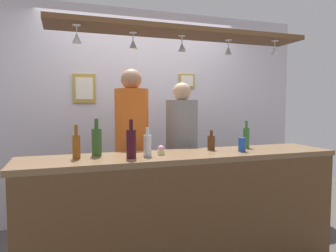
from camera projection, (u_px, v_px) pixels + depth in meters
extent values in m
plane|color=#4C4742|center=(171.00, 250.00, 3.02)|extent=(8.00, 8.00, 0.00)
cube|color=silver|center=(143.00, 114.00, 3.96)|extent=(4.40, 0.06, 2.60)
cube|color=brown|center=(185.00, 156.00, 2.62)|extent=(2.70, 0.55, 0.04)
cube|color=brown|center=(197.00, 225.00, 2.41)|extent=(2.65, 0.04, 0.96)
cube|color=brown|center=(183.00, 33.00, 2.59)|extent=(2.20, 0.36, 0.04)
cylinder|color=silver|center=(77.00, 25.00, 2.26)|extent=(0.06, 0.06, 0.00)
cylinder|color=silver|center=(77.00, 29.00, 2.26)|extent=(0.01, 0.01, 0.06)
cone|color=silver|center=(77.00, 38.00, 2.26)|extent=(0.07, 0.07, 0.08)
cylinder|color=silver|center=(133.00, 33.00, 2.49)|extent=(0.06, 0.06, 0.00)
cylinder|color=silver|center=(133.00, 36.00, 2.49)|extent=(0.01, 0.01, 0.06)
cone|color=silver|center=(133.00, 44.00, 2.50)|extent=(0.07, 0.07, 0.08)
cylinder|color=silver|center=(182.00, 36.00, 2.61)|extent=(0.06, 0.06, 0.00)
cylinder|color=silver|center=(182.00, 39.00, 2.61)|extent=(0.01, 0.01, 0.06)
cone|color=silver|center=(182.00, 47.00, 2.62)|extent=(0.07, 0.07, 0.08)
cylinder|color=silver|center=(228.00, 40.00, 2.78)|extent=(0.06, 0.06, 0.00)
cylinder|color=silver|center=(228.00, 43.00, 2.78)|extent=(0.01, 0.01, 0.06)
cone|color=silver|center=(228.00, 51.00, 2.79)|extent=(0.07, 0.07, 0.08)
cylinder|color=silver|center=(275.00, 41.00, 2.81)|extent=(0.06, 0.06, 0.00)
cylinder|color=silver|center=(275.00, 44.00, 2.81)|extent=(0.01, 0.01, 0.06)
cone|color=silver|center=(275.00, 51.00, 2.82)|extent=(0.07, 0.07, 0.08)
cube|color=#2D334C|center=(132.00, 202.00, 3.18)|extent=(0.17, 0.18, 0.84)
cylinder|color=orange|center=(132.00, 125.00, 3.12)|extent=(0.34, 0.34, 0.73)
sphere|color=#9E7556|center=(131.00, 79.00, 3.09)|extent=(0.21, 0.21, 0.21)
cube|color=#2D334C|center=(182.00, 199.00, 3.35)|extent=(0.17, 0.18, 0.78)
cylinder|color=gray|center=(182.00, 132.00, 3.30)|extent=(0.34, 0.34, 0.68)
sphere|color=tan|center=(182.00, 92.00, 3.27)|extent=(0.19, 0.19, 0.19)
cylinder|color=#512D14|center=(211.00, 143.00, 2.82)|extent=(0.07, 0.07, 0.13)
cylinder|color=#512D14|center=(211.00, 133.00, 2.81)|extent=(0.03, 0.03, 0.05)
cylinder|color=silver|center=(147.00, 146.00, 2.47)|extent=(0.06, 0.06, 0.17)
cylinder|color=silver|center=(147.00, 131.00, 2.47)|extent=(0.03, 0.03, 0.06)
cylinder|color=#380F19|center=(131.00, 144.00, 2.37)|extent=(0.08, 0.08, 0.22)
cylinder|color=#380F19|center=(131.00, 125.00, 2.36)|extent=(0.03, 0.03, 0.08)
cylinder|color=brown|center=(76.00, 147.00, 2.36)|extent=(0.06, 0.06, 0.18)
cylinder|color=brown|center=(76.00, 130.00, 2.35)|extent=(0.03, 0.03, 0.08)
cylinder|color=#2D5623|center=(97.00, 142.00, 2.50)|extent=(0.08, 0.08, 0.22)
cylinder|color=#2D5623|center=(96.00, 124.00, 2.49)|extent=(0.03, 0.03, 0.08)
cylinder|color=#336B2D|center=(246.00, 138.00, 2.96)|extent=(0.06, 0.06, 0.19)
cylinder|color=#336B2D|center=(246.00, 124.00, 2.95)|extent=(0.03, 0.03, 0.07)
cylinder|color=#1E4CB2|center=(242.00, 145.00, 2.72)|extent=(0.07, 0.07, 0.12)
cylinder|color=beige|center=(161.00, 152.00, 2.55)|extent=(0.06, 0.06, 0.04)
sphere|color=pink|center=(161.00, 148.00, 2.55)|extent=(0.05, 0.05, 0.05)
cube|color=#B29338|center=(84.00, 88.00, 3.67)|extent=(0.26, 0.02, 0.34)
cube|color=white|center=(84.00, 88.00, 3.66)|extent=(0.20, 0.01, 0.26)
cube|color=#B29338|center=(187.00, 81.00, 4.09)|extent=(0.22, 0.02, 0.18)
cube|color=white|center=(187.00, 81.00, 4.08)|extent=(0.17, 0.01, 0.14)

